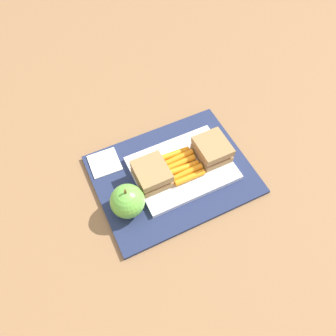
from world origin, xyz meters
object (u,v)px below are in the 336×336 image
carrot_sticks_bundle (182,165)px  apple (127,201)px  sandwich_half_left (212,149)px  sandwich_half_right (152,174)px  food_tray (182,168)px  paper_napkin (105,163)px

carrot_sticks_bundle → apple: bearing=15.0°
carrot_sticks_bundle → apple: (0.15, 0.04, 0.02)m
sandwich_half_left → carrot_sticks_bundle: bearing=0.1°
sandwich_half_right → food_tray: bearing=180.0°
sandwich_half_right → paper_napkin: size_ratio=1.14×
sandwich_half_right → carrot_sticks_bundle: size_ratio=0.91×
food_tray → carrot_sticks_bundle: bearing=13.9°
food_tray → sandwich_half_left: bearing=180.0°
food_tray → paper_napkin: (0.16, -0.10, -0.00)m
carrot_sticks_bundle → paper_napkin: bearing=-31.4°
food_tray → paper_napkin: food_tray is taller
sandwich_half_right → apple: 0.09m
food_tray → carrot_sticks_bundle: (0.00, 0.00, 0.01)m
sandwich_half_left → sandwich_half_right: bearing=0.0°
food_tray → carrot_sticks_bundle: 0.01m
sandwich_half_left → apple: (0.23, 0.04, 0.00)m
food_tray → sandwich_half_right: (0.08, 0.00, 0.03)m
food_tray → sandwich_half_left: (-0.08, 0.00, 0.03)m
sandwich_half_left → carrot_sticks_bundle: sandwich_half_left is taller
sandwich_half_right → carrot_sticks_bundle: (-0.08, 0.00, -0.02)m
apple → paper_napkin: size_ratio=1.23×
food_tray → carrot_sticks_bundle: size_ratio=2.61×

